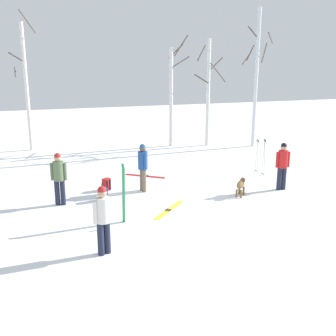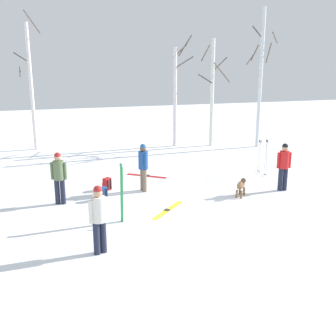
{
  "view_description": "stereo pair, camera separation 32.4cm",
  "coord_description": "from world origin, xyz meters",
  "px_view_note": "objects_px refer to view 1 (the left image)",
  "views": [
    {
      "loc": [
        -4.07,
        -9.88,
        4.57
      ],
      "look_at": [
        0.15,
        2.8,
        1.0
      ],
      "focal_mm": 43.76,
      "sensor_mm": 36.0,
      "label": 1
    },
    {
      "loc": [
        -3.76,
        -9.98,
        4.57
      ],
      "look_at": [
        0.15,
        2.8,
        1.0
      ],
      "focal_mm": 43.76,
      "sensor_mm": 36.0,
      "label": 2
    }
  ],
  "objects_px": {
    "backpack_1": "(103,194)",
    "ski_poles_0": "(264,156)",
    "person_3": "(103,216)",
    "ski_poles_1": "(257,155)",
    "dog": "(241,185)",
    "birch_tree_3": "(208,91)",
    "birch_tree_4": "(256,76)",
    "ski_pair_lying_0": "(169,210)",
    "person_2": "(59,176)",
    "water_bottle_0": "(106,225)",
    "birch_tree_2": "(172,94)",
    "person_0": "(143,164)",
    "birch_tree_1": "(26,86)",
    "ski_pair_planted_0": "(124,194)",
    "ski_pair_lying_1": "(145,176)",
    "person_1": "(283,163)",
    "backpack_0": "(106,185)"
  },
  "relations": [
    {
      "from": "person_1",
      "to": "birch_tree_4",
      "type": "bearing_deg",
      "value": 67.84
    },
    {
      "from": "ski_poles_0",
      "to": "ski_pair_lying_1",
      "type": "bearing_deg",
      "value": 163.19
    },
    {
      "from": "person_1",
      "to": "ski_pair_lying_1",
      "type": "bearing_deg",
      "value": 142.75
    },
    {
      "from": "person_2",
      "to": "person_3",
      "type": "distance_m",
      "value": 3.96
    },
    {
      "from": "birch_tree_2",
      "to": "person_2",
      "type": "bearing_deg",
      "value": -129.91
    },
    {
      "from": "ski_pair_lying_0",
      "to": "ski_poles_1",
      "type": "height_order",
      "value": "ski_poles_1"
    },
    {
      "from": "ski_pair_lying_1",
      "to": "backpack_1",
      "type": "xyz_separation_m",
      "value": [
        -2.1,
        -2.37,
        0.2
      ]
    },
    {
      "from": "birch_tree_2",
      "to": "ski_pair_lying_0",
      "type": "bearing_deg",
      "value": -109.39
    },
    {
      "from": "person_0",
      "to": "ski_pair_planted_0",
      "type": "xyz_separation_m",
      "value": [
        -1.27,
        -2.63,
        -0.11
      ]
    },
    {
      "from": "dog",
      "to": "birch_tree_3",
      "type": "bearing_deg",
      "value": 74.05
    },
    {
      "from": "dog",
      "to": "birch_tree_1",
      "type": "bearing_deg",
      "value": 124.18
    },
    {
      "from": "person_3",
      "to": "birch_tree_1",
      "type": "relative_size",
      "value": 0.25
    },
    {
      "from": "water_bottle_0",
      "to": "dog",
      "type": "bearing_deg",
      "value": 15.92
    },
    {
      "from": "birch_tree_1",
      "to": "birch_tree_3",
      "type": "distance_m",
      "value": 9.29
    },
    {
      "from": "birch_tree_1",
      "to": "person_1",
      "type": "bearing_deg",
      "value": -49.1
    },
    {
      "from": "ski_pair_lying_1",
      "to": "ski_pair_planted_0",
      "type": "bearing_deg",
      "value": -112.48
    },
    {
      "from": "person_2",
      "to": "ski_pair_planted_0",
      "type": "relative_size",
      "value": 0.98
    },
    {
      "from": "ski_pair_lying_0",
      "to": "birch_tree_4",
      "type": "distance_m",
      "value": 11.36
    },
    {
      "from": "person_3",
      "to": "water_bottle_0",
      "type": "distance_m",
      "value": 1.72
    },
    {
      "from": "person_2",
      "to": "birch_tree_4",
      "type": "relative_size",
      "value": 0.24
    },
    {
      "from": "backpack_0",
      "to": "ski_pair_lying_1",
      "type": "bearing_deg",
      "value": 36.04
    },
    {
      "from": "ski_pair_lying_0",
      "to": "person_2",
      "type": "bearing_deg",
      "value": 153.31
    },
    {
      "from": "backpack_1",
      "to": "ski_poles_0",
      "type": "bearing_deg",
      "value": 8.42
    },
    {
      "from": "ski_pair_lying_0",
      "to": "birch_tree_3",
      "type": "distance_m",
      "value": 10.6
    },
    {
      "from": "person_2",
      "to": "ski_poles_0",
      "type": "height_order",
      "value": "person_2"
    },
    {
      "from": "backpack_1",
      "to": "person_2",
      "type": "bearing_deg",
      "value": 178.7
    },
    {
      "from": "person_3",
      "to": "birch_tree_1",
      "type": "bearing_deg",
      "value": 96.93
    },
    {
      "from": "backpack_1",
      "to": "birch_tree_4",
      "type": "relative_size",
      "value": 0.06
    },
    {
      "from": "ski_poles_0",
      "to": "backpack_0",
      "type": "distance_m",
      "value": 6.39
    },
    {
      "from": "ski_poles_1",
      "to": "birch_tree_4",
      "type": "distance_m",
      "value": 6.14
    },
    {
      "from": "backpack_1",
      "to": "birch_tree_4",
      "type": "xyz_separation_m",
      "value": [
        9.19,
        6.24,
        3.47
      ]
    },
    {
      "from": "ski_poles_0",
      "to": "birch_tree_3",
      "type": "distance_m",
      "value": 6.61
    },
    {
      "from": "ski_pair_planted_0",
      "to": "birch_tree_1",
      "type": "height_order",
      "value": "birch_tree_1"
    },
    {
      "from": "person_0",
      "to": "birch_tree_2",
      "type": "bearing_deg",
      "value": 63.78
    },
    {
      "from": "backpack_1",
      "to": "birch_tree_3",
      "type": "relative_size",
      "value": 0.08
    },
    {
      "from": "person_1",
      "to": "backpack_0",
      "type": "bearing_deg",
      "value": 162.53
    },
    {
      "from": "ski_poles_1",
      "to": "birch_tree_4",
      "type": "relative_size",
      "value": 0.2
    },
    {
      "from": "person_0",
      "to": "birch_tree_1",
      "type": "bearing_deg",
      "value": 113.83
    },
    {
      "from": "ski_pair_lying_1",
      "to": "ski_poles_0",
      "type": "distance_m",
      "value": 4.83
    },
    {
      "from": "backpack_0",
      "to": "backpack_1",
      "type": "bearing_deg",
      "value": -105.74
    },
    {
      "from": "person_1",
      "to": "ski_poles_1",
      "type": "relative_size",
      "value": 1.24
    },
    {
      "from": "person_3",
      "to": "ski_poles_1",
      "type": "bearing_deg",
      "value": 36.33
    },
    {
      "from": "ski_pair_lying_1",
      "to": "backpack_1",
      "type": "bearing_deg",
      "value": -131.56
    },
    {
      "from": "person_0",
      "to": "ski_pair_planted_0",
      "type": "distance_m",
      "value": 2.92
    },
    {
      "from": "dog",
      "to": "birch_tree_3",
      "type": "distance_m",
      "value": 8.93
    },
    {
      "from": "birch_tree_2",
      "to": "water_bottle_0",
      "type": "bearing_deg",
      "value": -118.09
    },
    {
      "from": "dog",
      "to": "birch_tree_1",
      "type": "height_order",
      "value": "birch_tree_1"
    },
    {
      "from": "person_1",
      "to": "water_bottle_0",
      "type": "xyz_separation_m",
      "value": [
        -6.65,
        -1.57,
        -0.85
      ]
    },
    {
      "from": "person_2",
      "to": "ski_pair_lying_1",
      "type": "xyz_separation_m",
      "value": [
        3.47,
        2.33,
        -0.97
      ]
    },
    {
      "from": "ski_pair_planted_0",
      "to": "ski_poles_1",
      "type": "distance_m",
      "value": 7.32
    }
  ]
}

